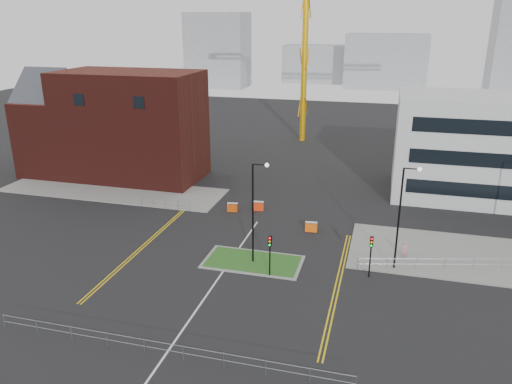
% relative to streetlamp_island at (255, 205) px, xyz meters
% --- Properties ---
extents(ground, '(200.00, 200.00, 0.00)m').
position_rel_streetlamp_island_xyz_m(ground, '(-2.22, -8.00, -5.41)').
color(ground, black).
rests_on(ground, ground).
extents(pavement_left, '(28.00, 8.00, 0.12)m').
position_rel_streetlamp_island_xyz_m(pavement_left, '(-22.22, 14.00, -5.35)').
color(pavement_left, slate).
rests_on(pavement_left, ground).
extents(pavement_right, '(24.00, 10.00, 0.12)m').
position_rel_streetlamp_island_xyz_m(pavement_right, '(19.78, 6.00, -5.35)').
color(pavement_right, slate).
rests_on(pavement_right, ground).
extents(island_kerb, '(8.60, 4.60, 0.08)m').
position_rel_streetlamp_island_xyz_m(island_kerb, '(-0.22, 0.00, -5.37)').
color(island_kerb, slate).
rests_on(island_kerb, ground).
extents(grass_island, '(8.00, 4.00, 0.12)m').
position_rel_streetlamp_island_xyz_m(grass_island, '(-0.22, 0.00, -5.35)').
color(grass_island, '#23511B').
rests_on(grass_island, ground).
extents(brick_building, '(24.20, 10.07, 14.24)m').
position_rel_streetlamp_island_xyz_m(brick_building, '(-25.19, 20.00, 1.44)').
color(brick_building, '#431410').
rests_on(brick_building, ground).
extents(office_block, '(25.00, 12.20, 12.00)m').
position_rel_streetlamp_island_xyz_m(office_block, '(23.79, 23.97, 0.59)').
color(office_block, silver).
rests_on(office_block, ground).
extents(streetlamp_island, '(1.46, 0.36, 9.18)m').
position_rel_streetlamp_island_xyz_m(streetlamp_island, '(0.00, 0.00, 0.00)').
color(streetlamp_island, black).
rests_on(streetlamp_island, ground).
extents(streetlamp_right_near, '(1.46, 0.36, 9.18)m').
position_rel_streetlamp_island_xyz_m(streetlamp_right_near, '(12.00, 2.00, 0.00)').
color(streetlamp_right_near, black).
rests_on(streetlamp_right_near, ground).
extents(traffic_light_island, '(0.28, 0.33, 3.65)m').
position_rel_streetlamp_island_xyz_m(traffic_light_island, '(1.78, -2.02, -2.85)').
color(traffic_light_island, black).
rests_on(traffic_light_island, ground).
extents(traffic_light_right, '(0.28, 0.33, 3.65)m').
position_rel_streetlamp_island_xyz_m(traffic_light_right, '(9.78, -0.02, -2.85)').
color(traffic_light_right, black).
rests_on(traffic_light_right, ground).
extents(railing_front, '(24.05, 0.05, 1.10)m').
position_rel_streetlamp_island_xyz_m(railing_front, '(-2.22, -14.00, -4.63)').
color(railing_front, gray).
rests_on(railing_front, ground).
extents(railing_left, '(6.05, 0.05, 1.10)m').
position_rel_streetlamp_island_xyz_m(railing_left, '(-13.22, 10.00, -4.67)').
color(railing_left, gray).
rests_on(railing_left, ground).
extents(railing_right, '(19.05, 5.05, 1.10)m').
position_rel_streetlamp_island_xyz_m(railing_right, '(18.28, 3.50, -4.63)').
color(railing_right, gray).
rests_on(railing_right, ground).
extents(centre_line, '(0.15, 30.00, 0.01)m').
position_rel_streetlamp_island_xyz_m(centre_line, '(-2.22, -6.00, -5.41)').
color(centre_line, silver).
rests_on(centre_line, ground).
extents(yellow_left_a, '(0.12, 24.00, 0.01)m').
position_rel_streetlamp_island_xyz_m(yellow_left_a, '(-11.22, 2.00, -5.41)').
color(yellow_left_a, gold).
rests_on(yellow_left_a, ground).
extents(yellow_left_b, '(0.12, 24.00, 0.01)m').
position_rel_streetlamp_island_xyz_m(yellow_left_b, '(-10.92, 2.00, -5.41)').
color(yellow_left_b, gold).
rests_on(yellow_left_b, ground).
extents(yellow_right_a, '(0.12, 20.00, 0.01)m').
position_rel_streetlamp_island_xyz_m(yellow_right_a, '(7.28, -2.00, -5.41)').
color(yellow_right_a, gold).
rests_on(yellow_right_a, ground).
extents(yellow_right_b, '(0.12, 20.00, 0.01)m').
position_rel_streetlamp_island_xyz_m(yellow_right_b, '(7.58, -2.00, -5.41)').
color(yellow_right_b, gold).
rests_on(yellow_right_b, ground).
extents(skyline_a, '(18.00, 12.00, 22.00)m').
position_rel_streetlamp_island_xyz_m(skyline_a, '(-42.22, 112.00, 5.59)').
color(skyline_a, gray).
rests_on(skyline_a, ground).
extents(skyline_b, '(24.00, 12.00, 16.00)m').
position_rel_streetlamp_island_xyz_m(skyline_b, '(7.78, 122.00, 2.59)').
color(skyline_b, gray).
rests_on(skyline_b, ground).
extents(skyline_d, '(30.00, 12.00, 12.00)m').
position_rel_streetlamp_island_xyz_m(skyline_d, '(-10.22, 132.00, 0.59)').
color(skyline_d, gray).
rests_on(skyline_d, ground).
extents(pedestrian, '(0.71, 0.62, 1.64)m').
position_rel_streetlamp_island_xyz_m(pedestrian, '(12.65, 4.21, -4.59)').
color(pedestrian, '#C7819A').
rests_on(pedestrian, ground).
extents(barrier_left, '(1.23, 0.57, 0.99)m').
position_rel_streetlamp_island_xyz_m(barrier_left, '(-5.65, 11.18, -4.87)').
color(barrier_left, '#C7440B').
rests_on(barrier_left, ground).
extents(barrier_mid, '(1.29, 0.53, 1.06)m').
position_rel_streetlamp_island_xyz_m(barrier_mid, '(-3.00, 12.25, -4.84)').
color(barrier_mid, red).
rests_on(barrier_mid, ground).
extents(barrier_right, '(1.23, 0.49, 1.01)m').
position_rel_streetlamp_island_xyz_m(barrier_right, '(3.66, 8.00, -4.86)').
color(barrier_right, '#F45F0D').
rests_on(barrier_right, ground).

